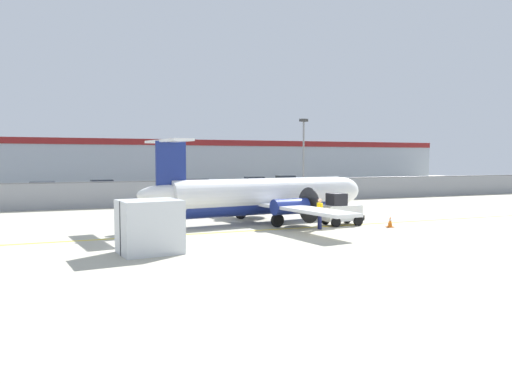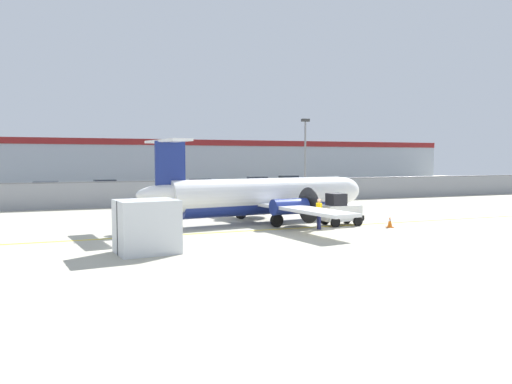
{
  "view_description": "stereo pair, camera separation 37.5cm",
  "coord_description": "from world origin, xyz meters",
  "px_view_note": "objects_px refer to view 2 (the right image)",
  "views": [
    {
      "loc": [
        -12.88,
        -22.84,
        3.89
      ],
      "look_at": [
        -1.22,
        6.03,
        1.8
      ],
      "focal_mm": 35.0,
      "sensor_mm": 36.0,
      "label": 1
    },
    {
      "loc": [
        -12.53,
        -22.98,
        3.89
      ],
      "look_at": [
        -1.22,
        6.03,
        1.8
      ],
      "focal_mm": 35.0,
      "sensor_mm": 36.0,
      "label": 2
    }
  ],
  "objects_px": {
    "parked_car_3": "(201,186)",
    "apron_light_pole": "(305,154)",
    "commuter_airplane": "(266,196)",
    "cargo_container": "(147,226)",
    "parked_car_1": "(104,187)",
    "parked_car_2": "(165,190)",
    "parked_car_4": "(256,183)",
    "ground_crew_worker": "(319,212)",
    "baggage_tug": "(341,211)",
    "traffic_cone_near_left": "(328,210)",
    "traffic_cone_far_left": "(313,211)",
    "parked_car_5": "(289,182)",
    "parked_car_0": "(45,190)",
    "traffic_cone_near_right": "(390,222)"
  },
  "relations": [
    {
      "from": "ground_crew_worker",
      "to": "parked_car_4",
      "type": "height_order",
      "value": "same"
    },
    {
      "from": "traffic_cone_far_left",
      "to": "parked_car_2",
      "type": "distance_m",
      "value": 18.26
    },
    {
      "from": "traffic_cone_far_left",
      "to": "parked_car_5",
      "type": "xyz_separation_m",
      "value": [
        11.61,
        28.46,
        0.58
      ]
    },
    {
      "from": "parked_car_0",
      "to": "ground_crew_worker",
      "type": "bearing_deg",
      "value": 122.33
    },
    {
      "from": "parked_car_2",
      "to": "parked_car_4",
      "type": "relative_size",
      "value": 1.02
    },
    {
      "from": "baggage_tug",
      "to": "traffic_cone_near_left",
      "type": "relative_size",
      "value": 3.66
    },
    {
      "from": "parked_car_0",
      "to": "baggage_tug",
      "type": "bearing_deg",
      "value": 126.29
    },
    {
      "from": "parked_car_4",
      "to": "traffic_cone_far_left",
      "type": "bearing_deg",
      "value": 80.52
    },
    {
      "from": "parked_car_3",
      "to": "apron_light_pole",
      "type": "distance_m",
      "value": 15.89
    },
    {
      "from": "parked_car_3",
      "to": "apron_light_pole",
      "type": "relative_size",
      "value": 0.59
    },
    {
      "from": "cargo_container",
      "to": "apron_light_pole",
      "type": "xyz_separation_m",
      "value": [
        16.2,
        17.58,
        3.2
      ]
    },
    {
      "from": "traffic_cone_far_left",
      "to": "parked_car_5",
      "type": "bearing_deg",
      "value": 67.81
    },
    {
      "from": "traffic_cone_far_left",
      "to": "parked_car_5",
      "type": "relative_size",
      "value": 0.15
    },
    {
      "from": "baggage_tug",
      "to": "traffic_cone_near_right",
      "type": "bearing_deg",
      "value": -40.52
    },
    {
      "from": "commuter_airplane",
      "to": "cargo_container",
      "type": "relative_size",
      "value": 6.11
    },
    {
      "from": "cargo_container",
      "to": "traffic_cone_near_left",
      "type": "distance_m",
      "value": 17.02
    },
    {
      "from": "ground_crew_worker",
      "to": "cargo_container",
      "type": "bearing_deg",
      "value": -150.54
    },
    {
      "from": "traffic_cone_far_left",
      "to": "parked_car_0",
      "type": "relative_size",
      "value": 0.15
    },
    {
      "from": "traffic_cone_far_left",
      "to": "parked_car_1",
      "type": "height_order",
      "value": "parked_car_1"
    },
    {
      "from": "parked_car_4",
      "to": "parked_car_1",
      "type": "bearing_deg",
      "value": 9.76
    },
    {
      "from": "ground_crew_worker",
      "to": "traffic_cone_far_left",
      "type": "height_order",
      "value": "ground_crew_worker"
    },
    {
      "from": "parked_car_5",
      "to": "apron_light_pole",
      "type": "bearing_deg",
      "value": -111.92
    },
    {
      "from": "parked_car_0",
      "to": "parked_car_1",
      "type": "distance_m",
      "value": 6.05
    },
    {
      "from": "commuter_airplane",
      "to": "parked_car_5",
      "type": "distance_m",
      "value": 34.36
    },
    {
      "from": "parked_car_0",
      "to": "parked_car_2",
      "type": "xyz_separation_m",
      "value": [
        10.69,
        -5.17,
        0.0
      ]
    },
    {
      "from": "ground_crew_worker",
      "to": "parked_car_5",
      "type": "xyz_separation_m",
      "value": [
        14.33,
        34.37,
        -0.06
      ]
    },
    {
      "from": "traffic_cone_near_right",
      "to": "traffic_cone_far_left",
      "type": "bearing_deg",
      "value": 101.57
    },
    {
      "from": "parked_car_2",
      "to": "parked_car_4",
      "type": "xyz_separation_m",
      "value": [
        12.89,
        9.26,
        0.0
      ]
    },
    {
      "from": "ground_crew_worker",
      "to": "parked_car_1",
      "type": "relative_size",
      "value": 0.4
    },
    {
      "from": "commuter_airplane",
      "to": "baggage_tug",
      "type": "relative_size",
      "value": 6.87
    },
    {
      "from": "commuter_airplane",
      "to": "traffic_cone_near_left",
      "type": "height_order",
      "value": "commuter_airplane"
    },
    {
      "from": "baggage_tug",
      "to": "parked_car_1",
      "type": "relative_size",
      "value": 0.55
    },
    {
      "from": "cargo_container",
      "to": "parked_car_1",
      "type": "relative_size",
      "value": 0.62
    },
    {
      "from": "traffic_cone_near_left",
      "to": "parked_car_4",
      "type": "bearing_deg",
      "value": 79.54
    },
    {
      "from": "traffic_cone_near_left",
      "to": "parked_car_5",
      "type": "distance_m",
      "value": 30.04
    },
    {
      "from": "traffic_cone_near_left",
      "to": "parked_car_4",
      "type": "height_order",
      "value": "parked_car_4"
    },
    {
      "from": "baggage_tug",
      "to": "cargo_container",
      "type": "distance_m",
      "value": 12.71
    },
    {
      "from": "traffic_cone_far_left",
      "to": "parked_car_5",
      "type": "distance_m",
      "value": 30.74
    },
    {
      "from": "parked_car_4",
      "to": "apron_light_pole",
      "type": "relative_size",
      "value": 0.59
    },
    {
      "from": "cargo_container",
      "to": "apron_light_pole",
      "type": "distance_m",
      "value": 24.12
    },
    {
      "from": "commuter_airplane",
      "to": "traffic_cone_near_left",
      "type": "xyz_separation_m",
      "value": [
        5.61,
        2.24,
        -1.29
      ]
    },
    {
      "from": "baggage_tug",
      "to": "parked_car_2",
      "type": "distance_m",
      "value": 22.68
    },
    {
      "from": "baggage_tug",
      "to": "parked_car_4",
      "type": "xyz_separation_m",
      "value": [
        6.9,
        31.13,
        0.04
      ]
    },
    {
      "from": "commuter_airplane",
      "to": "parked_car_3",
      "type": "relative_size",
      "value": 3.72
    },
    {
      "from": "ground_crew_worker",
      "to": "traffic_cone_far_left",
      "type": "bearing_deg",
      "value": 75.23
    },
    {
      "from": "commuter_airplane",
      "to": "parked_car_4",
      "type": "distance_m",
      "value": 30.08
    },
    {
      "from": "apron_light_pole",
      "to": "commuter_airplane",
      "type": "bearing_deg",
      "value": -127.6
    },
    {
      "from": "commuter_airplane",
      "to": "cargo_container",
      "type": "distance_m",
      "value": 11.2
    },
    {
      "from": "traffic_cone_near_right",
      "to": "apron_light_pole",
      "type": "relative_size",
      "value": 0.09
    },
    {
      "from": "ground_crew_worker",
      "to": "traffic_cone_near_right",
      "type": "bearing_deg",
      "value": -1.17
    }
  ]
}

